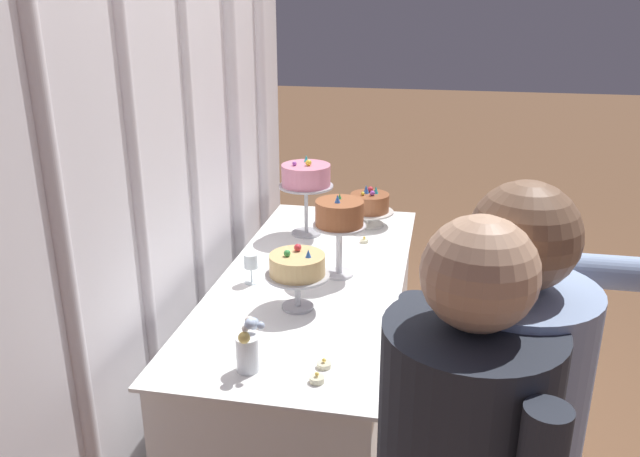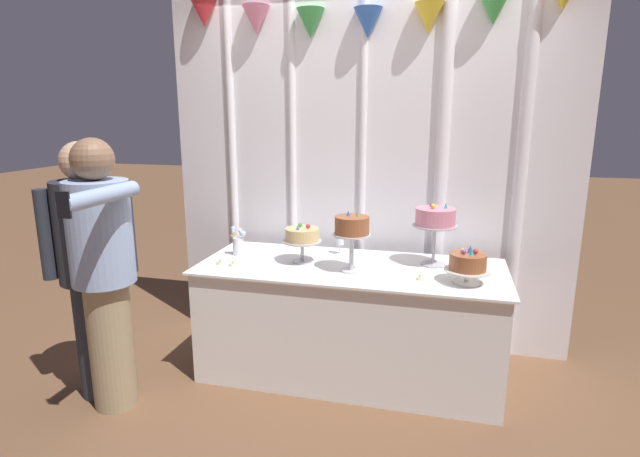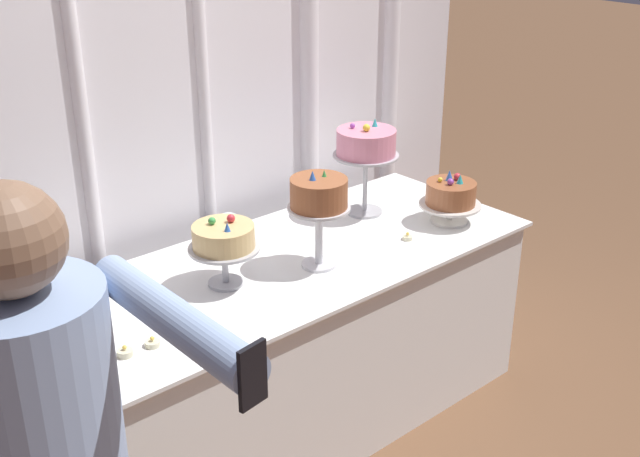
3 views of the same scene
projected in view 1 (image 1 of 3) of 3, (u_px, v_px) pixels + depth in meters
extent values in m
plane|color=brown|center=(334.00, 418.00, 3.17)|extent=(24.00, 24.00, 0.00)
cube|color=white|center=(187.00, 130.00, 2.80)|extent=(2.98, 0.04, 2.83)
cylinder|color=white|center=(54.00, 201.00, 1.83)|extent=(0.06, 0.06, 2.83)
cylinder|color=white|center=(133.00, 160.00, 2.28)|extent=(0.06, 0.06, 2.83)
cylinder|color=white|center=(190.00, 131.00, 2.77)|extent=(0.05, 0.05, 2.83)
cylinder|color=white|center=(231.00, 110.00, 3.29)|extent=(0.09, 0.09, 2.83)
cylinder|color=white|center=(260.00, 95.00, 3.78)|extent=(0.09, 0.09, 2.83)
cube|color=white|center=(313.00, 350.00, 3.06)|extent=(1.94, 0.77, 0.75)
cube|color=white|center=(313.00, 277.00, 2.92)|extent=(1.99, 0.82, 0.01)
cylinder|color=#B2B2B7|center=(298.00, 306.00, 2.62)|extent=(0.13, 0.13, 0.01)
cylinder|color=#B2B2B7|center=(298.00, 291.00, 2.59)|extent=(0.02, 0.02, 0.13)
cylinder|color=#B2B2B7|center=(297.00, 275.00, 2.57)|extent=(0.26, 0.26, 0.01)
cylinder|color=#DBB775|center=(297.00, 265.00, 2.55)|extent=(0.22, 0.22, 0.08)
sphere|color=#DB333D|center=(298.00, 248.00, 2.57)|extent=(0.03, 0.03, 0.03)
sphere|color=green|center=(287.00, 253.00, 2.52)|extent=(0.03, 0.03, 0.03)
cone|color=blue|center=(308.00, 253.00, 2.51)|extent=(0.02, 0.02, 0.03)
cylinder|color=silver|center=(339.00, 274.00, 2.92)|extent=(0.13, 0.13, 0.01)
cylinder|color=silver|center=(339.00, 250.00, 2.88)|extent=(0.03, 0.03, 0.22)
cylinder|color=silver|center=(339.00, 226.00, 2.84)|extent=(0.24, 0.24, 0.01)
cylinder|color=#995633|center=(339.00, 213.00, 2.82)|extent=(0.21, 0.21, 0.11)
cone|color=green|center=(340.00, 196.00, 2.83)|extent=(0.02, 0.02, 0.03)
cone|color=blue|center=(338.00, 198.00, 2.78)|extent=(0.03, 0.03, 0.04)
cylinder|color=#B2B2B7|center=(306.00, 233.00, 3.43)|extent=(0.16, 0.16, 0.01)
cylinder|color=#B2B2B7|center=(306.00, 210.00, 3.38)|extent=(0.02, 0.02, 0.25)
cylinder|color=#B2B2B7|center=(306.00, 186.00, 3.34)|extent=(0.28, 0.28, 0.01)
cylinder|color=pink|center=(306.00, 175.00, 3.32)|extent=(0.25, 0.25, 0.11)
cone|color=#2DB2B7|center=(306.00, 158.00, 3.35)|extent=(0.02, 0.02, 0.04)
sphere|color=purple|center=(294.00, 164.00, 3.27)|extent=(0.02, 0.02, 0.02)
sphere|color=yellow|center=(308.00, 163.00, 3.27)|extent=(0.03, 0.03, 0.03)
cylinder|color=silver|center=(369.00, 224.00, 3.56)|extent=(0.16, 0.16, 0.01)
cylinder|color=silver|center=(369.00, 218.00, 3.54)|extent=(0.02, 0.02, 0.06)
cylinder|color=silver|center=(369.00, 212.00, 3.53)|extent=(0.27, 0.27, 0.01)
cylinder|color=#995633|center=(370.00, 202.00, 3.51)|extent=(0.21, 0.21, 0.10)
sphere|color=#DB333D|center=(370.00, 189.00, 3.53)|extent=(0.03, 0.03, 0.03)
cone|color=blue|center=(366.00, 189.00, 3.50)|extent=(0.03, 0.03, 0.05)
sphere|color=yellow|center=(363.00, 194.00, 3.47)|extent=(0.02, 0.02, 0.02)
sphere|color=purple|center=(372.00, 193.00, 3.46)|extent=(0.03, 0.03, 0.03)
cone|color=#2DB2B7|center=(376.00, 190.00, 3.50)|extent=(0.03, 0.03, 0.04)
cylinder|color=silver|center=(252.00, 282.00, 2.85)|extent=(0.06, 0.06, 0.00)
cylinder|color=silver|center=(251.00, 275.00, 2.83)|extent=(0.01, 0.01, 0.07)
cylinder|color=silver|center=(251.00, 261.00, 2.81)|extent=(0.06, 0.06, 0.06)
cylinder|color=silver|center=(247.00, 354.00, 2.16)|extent=(0.08, 0.08, 0.13)
sphere|color=silver|center=(253.00, 324.00, 2.16)|extent=(0.04, 0.04, 0.04)
sphere|color=white|center=(245.00, 328.00, 2.09)|extent=(0.02, 0.02, 0.02)
sphere|color=silver|center=(261.00, 326.00, 2.10)|extent=(0.03, 0.03, 0.03)
sphere|color=silver|center=(250.00, 324.00, 2.09)|extent=(0.04, 0.04, 0.04)
sphere|color=white|center=(249.00, 321.00, 2.14)|extent=(0.03, 0.03, 0.03)
sphere|color=#E5C666|center=(244.00, 338.00, 2.09)|extent=(0.04, 0.04, 0.04)
cylinder|color=beige|center=(317.00, 379.00, 2.11)|extent=(0.05, 0.05, 0.02)
sphere|color=#F9CC4C|center=(317.00, 374.00, 2.10)|extent=(0.01, 0.01, 0.01)
cylinder|color=beige|center=(324.00, 365.00, 2.20)|extent=(0.05, 0.05, 0.02)
sphere|color=#F9CC4C|center=(324.00, 360.00, 2.19)|extent=(0.01, 0.01, 0.01)
cylinder|color=beige|center=(364.00, 241.00, 3.31)|extent=(0.04, 0.04, 0.02)
sphere|color=#F9CC4C|center=(364.00, 238.00, 3.30)|extent=(0.01, 0.01, 0.01)
cylinder|color=#282D38|center=(463.00, 454.00, 1.35)|extent=(0.50, 0.50, 0.61)
sphere|color=tan|center=(479.00, 273.00, 1.21)|extent=(0.23, 0.23, 0.23)
cube|color=#664C84|center=(545.00, 453.00, 1.31)|extent=(0.03, 0.03, 0.39)
cylinder|color=#282D38|center=(411.00, 398.00, 1.55)|extent=(0.08, 0.08, 0.53)
cylinder|color=#93ADD6|center=(505.00, 404.00, 1.47)|extent=(0.40, 0.40, 0.59)
sphere|color=#846047|center=(525.00, 236.00, 1.33)|extent=(0.23, 0.23, 0.23)
cylinder|color=#93ADD6|center=(608.00, 272.00, 1.55)|extent=(0.08, 0.52, 0.08)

